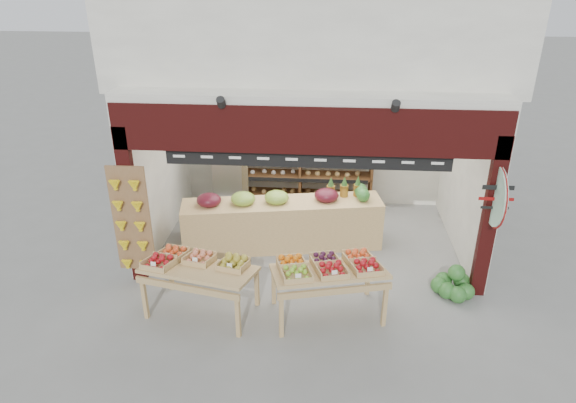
# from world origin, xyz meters

# --- Properties ---
(ground) EXTENTS (60.00, 60.00, 0.00)m
(ground) POSITION_xyz_m (0.00, 0.00, 0.00)
(ground) COLOR slate
(ground) RESTS_ON ground
(shop_structure) EXTENTS (6.36, 5.12, 5.40)m
(shop_structure) POSITION_xyz_m (0.00, 1.61, 3.92)
(shop_structure) COLOR white
(shop_structure) RESTS_ON ground
(banana_board) EXTENTS (0.60, 0.15, 1.80)m
(banana_board) POSITION_xyz_m (-2.73, -1.17, 1.12)
(banana_board) COLOR brown
(banana_board) RESTS_ON ground
(gift_sign) EXTENTS (0.04, 0.93, 0.92)m
(gift_sign) POSITION_xyz_m (2.75, -1.15, 1.75)
(gift_sign) COLOR silver
(gift_sign) RESTS_ON ground
(back_shelving) EXTENTS (2.97, 0.49, 1.83)m
(back_shelving) POSITION_xyz_m (-0.24, 1.81, 1.11)
(back_shelving) COLOR brown
(back_shelving) RESTS_ON ground
(refrigerator) EXTENTS (0.83, 0.83, 1.79)m
(refrigerator) POSITION_xyz_m (-1.69, 1.66, 0.90)
(refrigerator) COLOR silver
(refrigerator) RESTS_ON ground
(cardboard_stack) EXTENTS (1.00, 0.75, 0.63)m
(cardboard_stack) POSITION_xyz_m (-1.90, 0.58, 0.23)
(cardboard_stack) COLOR silver
(cardboard_stack) RESTS_ON ground
(mid_counter) EXTENTS (3.67, 1.32, 1.12)m
(mid_counter) POSITION_xyz_m (-0.49, 0.19, 0.49)
(mid_counter) COLOR tan
(mid_counter) RESTS_ON ground
(display_table_left) EXTENTS (1.74, 1.20, 1.02)m
(display_table_left) POSITION_xyz_m (-1.60, -1.78, 0.77)
(display_table_left) COLOR tan
(display_table_left) RESTS_ON ground
(display_table_right) EXTENTS (1.79, 1.26, 1.03)m
(display_table_right) POSITION_xyz_m (0.37, -1.78, 0.81)
(display_table_right) COLOR tan
(display_table_right) RESTS_ON ground
(watermelon_pile) EXTENTS (0.66, 0.66, 0.52)m
(watermelon_pile) POSITION_xyz_m (2.36, -1.11, 0.17)
(watermelon_pile) COLOR #194D1A
(watermelon_pile) RESTS_ON ground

